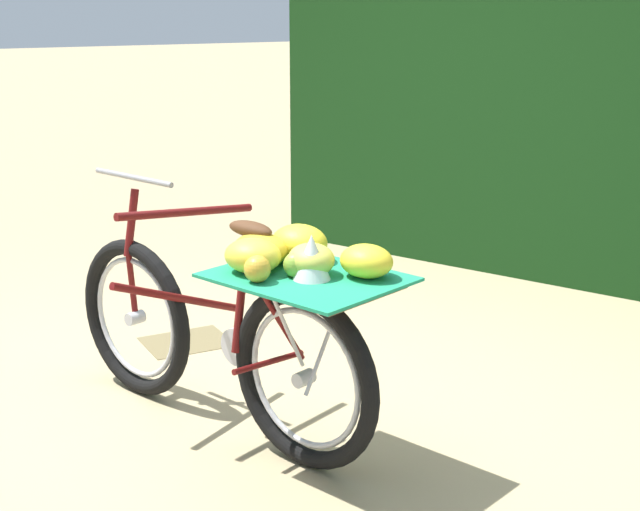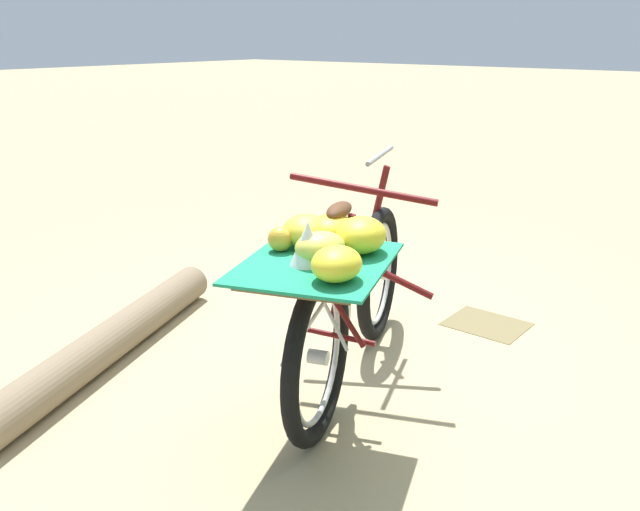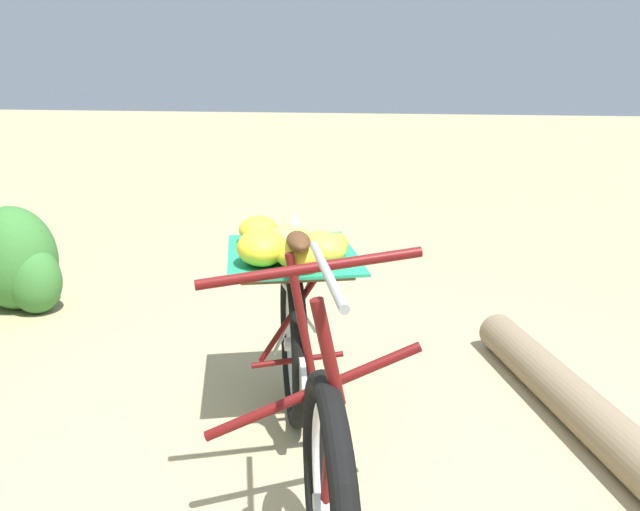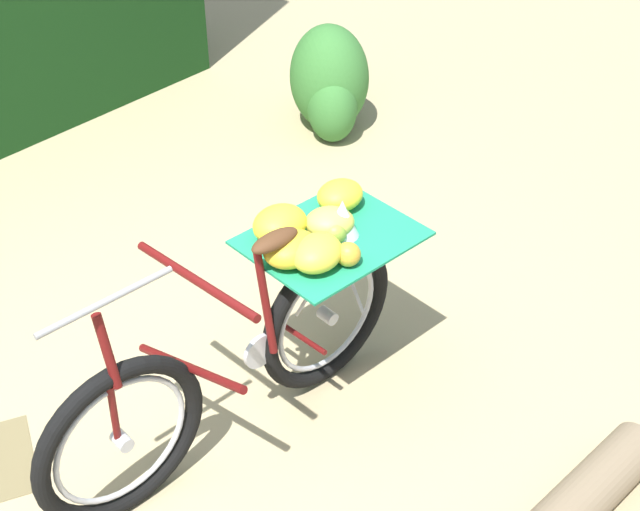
# 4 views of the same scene
# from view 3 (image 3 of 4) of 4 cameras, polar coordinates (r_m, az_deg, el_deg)

# --- Properties ---
(bicycle) EXTENTS (0.97, 1.77, 1.03)m
(bicycle) POSITION_cam_3_polar(r_m,az_deg,el_deg) (2.25, -1.87, -8.85)
(bicycle) COLOR black
(bicycle) RESTS_ON ground_plane
(fallen_log) EXTENTS (0.86, 1.79, 0.20)m
(fallen_log) POSITION_cam_3_polar(r_m,az_deg,el_deg) (2.88, 24.44, -13.81)
(fallen_log) COLOR #7F6B51
(fallen_log) RESTS_ON ground_plane
(shrub_cluster) EXTENTS (0.74, 0.51, 0.71)m
(shrub_cluster) POSITION_cam_3_polar(r_m,az_deg,el_deg) (4.47, -27.40, -0.74)
(shrub_cluster) COLOR #387533
(shrub_cluster) RESTS_ON ground_plane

